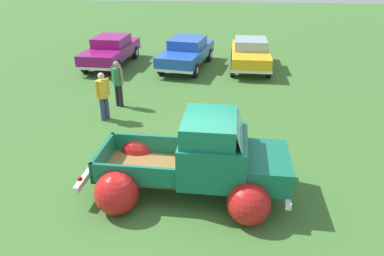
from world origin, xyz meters
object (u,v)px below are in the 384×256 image
at_px(show_car_0, 111,50).
at_px(show_car_1, 187,52).
at_px(spectator_0, 103,94).
at_px(vintage_pickup_truck, 202,163).
at_px(spectator_1, 118,81).
at_px(show_car_2, 250,53).

bearing_deg(show_car_0, show_car_1, 91.89).
bearing_deg(show_car_1, spectator_0, -7.74).
distance_m(vintage_pickup_truck, spectator_0, 5.22).
bearing_deg(spectator_0, spectator_1, 122.00).
relative_size(show_car_0, show_car_1, 0.96).
relative_size(show_car_0, spectator_0, 2.83).
xyz_separation_m(show_car_0, show_car_1, (3.85, -0.02, 0.00)).
bearing_deg(show_car_1, vintage_pickup_truck, 17.55).
bearing_deg(show_car_2, vintage_pickup_truck, -7.92).
height_order(show_car_1, show_car_2, same).
bearing_deg(show_car_2, spectator_0, -36.72).
relative_size(vintage_pickup_truck, spectator_0, 2.83).
bearing_deg(show_car_1, show_car_2, 100.82).
height_order(vintage_pickup_truck, spectator_1, vintage_pickup_truck).
xyz_separation_m(show_car_0, spectator_1, (2.00, -5.45, 0.18)).
distance_m(vintage_pickup_truck, spectator_1, 6.11).
xyz_separation_m(vintage_pickup_truck, spectator_0, (-3.59, 3.78, 0.18)).
xyz_separation_m(show_car_2, spectator_0, (-5.09, -6.79, 0.15)).
bearing_deg(spectator_0, show_car_0, 143.49).
height_order(vintage_pickup_truck, spectator_0, vintage_pickup_truck).
height_order(spectator_0, spectator_1, spectator_1).
bearing_deg(show_car_2, show_car_1, -87.84).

